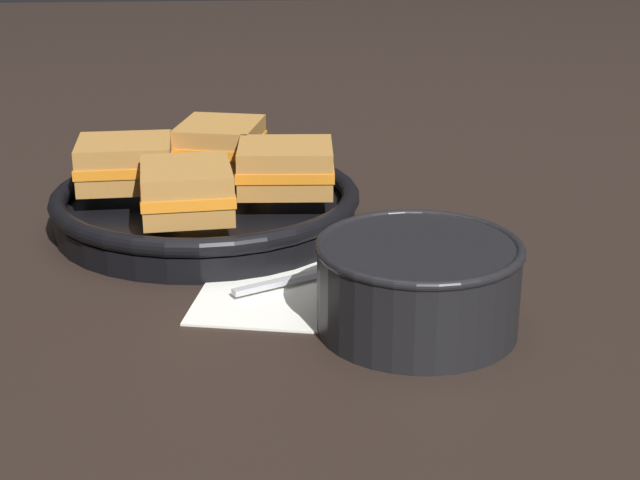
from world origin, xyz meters
name	(u,v)px	position (x,y,z in m)	size (l,w,h in m)	color
ground_plane	(331,284)	(0.00, 0.00, 0.00)	(4.00, 4.00, 0.00)	black
napkin	(324,287)	(-0.01, -0.01, 0.00)	(0.24, 0.22, 0.00)	white
soup_bowl	(418,280)	(0.06, -0.09, 0.04)	(0.16, 0.16, 0.07)	black
spoon	(351,266)	(0.02, 0.02, 0.01)	(0.16, 0.09, 0.01)	#B7B7BC
skillet	(206,207)	(-0.11, 0.16, 0.02)	(0.31, 0.31, 0.04)	black
sandwich_near_left	(187,190)	(-0.13, 0.08, 0.06)	(0.09, 0.10, 0.05)	#B27A38
sandwich_near_right	(285,167)	(-0.03, 0.14, 0.06)	(0.10, 0.09, 0.05)	#B27A38
sandwich_far_left	(220,144)	(-0.10, 0.24, 0.06)	(0.10, 0.11, 0.05)	#B27A38
sandwich_far_right	(125,163)	(-0.19, 0.17, 0.06)	(0.10, 0.09, 0.05)	#B27A38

